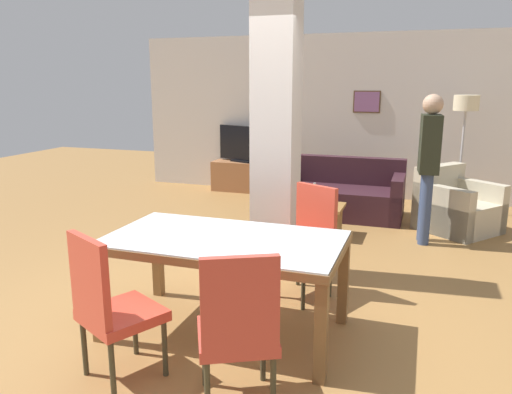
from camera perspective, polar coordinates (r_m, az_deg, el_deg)
ground_plane at (r=4.09m, az=-3.48°, el=-14.99°), size 18.00×18.00×0.00m
back_wall at (r=8.65m, az=9.65°, el=9.08°), size 7.20×0.09×2.70m
divider_pillar at (r=4.93m, az=2.25°, el=6.37°), size 0.41×0.40×2.70m
dining_table at (r=3.84m, az=-3.61°, el=-6.72°), size 1.79×0.99×0.77m
dining_chair_near_left at (r=3.38m, az=-16.41°, el=-11.60°), size 0.62×0.62×1.01m
dining_chair_near_right at (r=2.98m, az=-2.06°, el=-14.52°), size 0.62×0.62×1.01m
dining_chair_far_right at (r=4.55m, az=5.89°, el=-4.65°), size 0.62×0.62×1.01m
sofa at (r=7.44m, az=9.43°, el=0.15°), size 1.84×0.90×0.82m
armchair at (r=7.06m, az=21.88°, el=-1.28°), size 1.19×1.18×0.83m
coffee_table at (r=6.43m, az=7.22°, el=-2.56°), size 0.60×0.53×0.39m
bottle at (r=6.41m, az=6.69°, el=0.13°), size 0.08×0.08×0.28m
tv_stand at (r=8.95m, az=-1.53°, el=2.37°), size 1.08×0.40×0.53m
tv_screen at (r=8.86m, az=-1.55°, el=6.02°), size 0.98×0.39×0.63m
floor_lamp at (r=7.88m, az=22.81°, el=8.75°), size 0.35×0.35×1.74m
standing_person at (r=6.26m, az=19.14°, el=4.22°), size 0.25×0.40×1.79m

